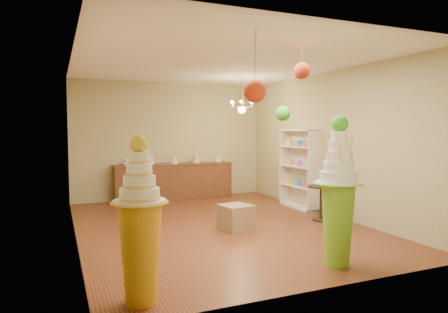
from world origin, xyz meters
name	(u,v)px	position (x,y,z in m)	size (l,w,h in m)	color
floor	(218,225)	(0.00, 0.00, 0.00)	(6.50, 6.50, 0.00)	#5C2C19
ceiling	(217,64)	(0.00, 0.00, 3.00)	(6.50, 6.50, 0.00)	white
wall_back	(171,141)	(0.00, 3.25, 1.50)	(5.00, 0.04, 3.00)	tan
wall_front	(327,157)	(0.00, -3.25, 1.50)	(5.00, 0.04, 3.00)	tan
wall_left	(74,148)	(-2.50, 0.00, 1.50)	(0.04, 6.50, 3.00)	tan
wall_right	(328,144)	(2.50, 0.00, 1.50)	(0.04, 6.50, 3.00)	tan
pedestal_green	(338,205)	(0.62, -2.69, 0.82)	(0.77, 0.77, 1.98)	#70B729
pedestal_orange	(140,237)	(-1.99, -2.81, 0.70)	(0.57, 0.57, 1.75)	gold
burlap_riser	(236,217)	(0.17, -0.46, 0.23)	(0.50, 0.50, 0.45)	#8E704D
sideboard	(174,181)	(0.00, 2.97, 0.48)	(3.04, 0.54, 1.16)	#5A311C
shelving_unit	(299,169)	(2.34, 0.80, 0.90)	(0.33, 1.20, 1.80)	silver
round_table	(321,198)	(2.04, -0.44, 0.45)	(0.66, 0.66, 0.69)	black
vase	(322,181)	(2.04, -0.44, 0.79)	(0.19, 0.19, 0.19)	silver
pom_red_left	(255,92)	(-0.55, -2.57, 2.26)	(0.27, 0.27, 0.88)	#433B30
pom_green_mid	(283,113)	(0.63, -1.28, 2.06)	(0.24, 0.24, 1.06)	#433B30
pom_red_right	(302,71)	(0.37, -2.19, 2.61)	(0.22, 0.22, 0.51)	#433B30
chandelier	(242,107)	(1.22, 1.51, 2.30)	(0.59, 0.59, 0.85)	#C28E44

